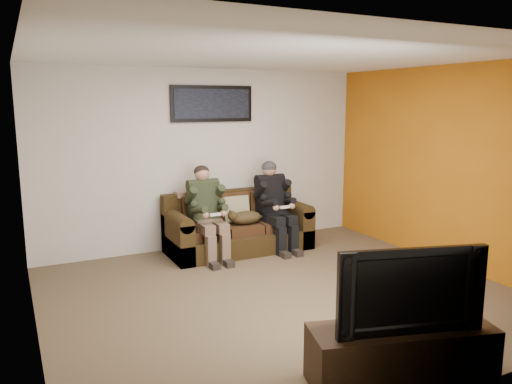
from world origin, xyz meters
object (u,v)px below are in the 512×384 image
cat (245,217)px  person_right (274,201)px  television (405,286)px  sofa (237,228)px  framed_poster (212,104)px  tv_stand (401,354)px  person_left (207,208)px

cat → person_right: bearing=1.6°
person_right → cat: bearing=-178.4°
television → sofa: bearing=100.9°
cat → television: television is taller
cat → framed_poster: 1.71m
sofa → television: (-0.34, -3.77, 0.45)m
framed_poster → tv_stand: 4.57m
tv_stand → television: (0.00, -0.00, 0.55)m
sofa → cat: 0.27m
cat → tv_stand: (-0.38, -3.59, -0.29)m
television → cat: bearing=100.0°
sofa → person_left: person_left is taller
person_right → tv_stand: 3.74m
person_right → framed_poster: framed_poster is taller
sofa → tv_stand: (-0.34, -3.77, -0.09)m
sofa → television: size_ratio=1.80×
sofa → framed_poster: 1.84m
sofa → cat: size_ratio=3.11×
person_left → person_right: person_right is taller
television → framed_poster: bearing=104.1°
sofa → person_left: bearing=-162.0°
sofa → cat: (0.04, -0.18, 0.19)m
person_left → framed_poster: size_ratio=1.01×
cat → television: (-0.38, -3.59, 0.26)m
cat → television: bearing=-96.1°
cat → person_left: bearing=178.7°
framed_poster → cat: bearing=-67.4°
person_left → framed_poster: (0.33, 0.56, 1.40)m
person_left → person_right: (1.05, 0.00, 0.00)m
sofa → tv_stand: sofa is taller
cat → sofa: bearing=102.1°
sofa → person_right: 0.68m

